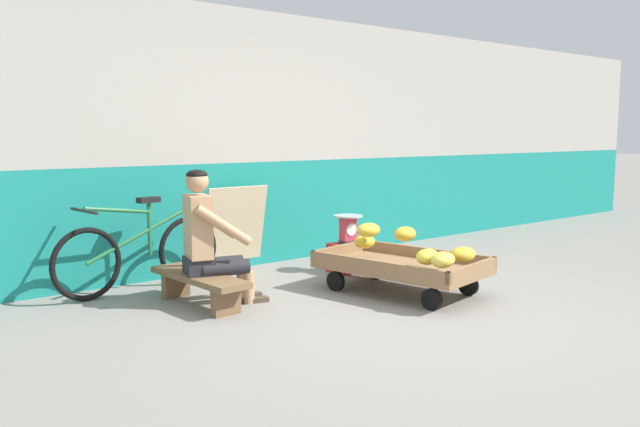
# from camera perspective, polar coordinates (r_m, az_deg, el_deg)

# --- Properties ---
(ground_plane) EXTENTS (80.00, 80.00, 0.00)m
(ground_plane) POSITION_cam_1_polar(r_m,az_deg,el_deg) (5.21, 8.68, -9.03)
(ground_plane) COLOR gray
(back_wall) EXTENTS (16.00, 0.30, 2.72)m
(back_wall) POSITION_cam_1_polar(r_m,az_deg,el_deg) (7.08, -7.36, 6.41)
(back_wall) COLOR #19847A
(back_wall) RESTS_ON ground
(banana_cart) EXTENTS (1.09, 1.57, 0.36)m
(banana_cart) POSITION_cam_1_polar(r_m,az_deg,el_deg) (5.91, 7.14, -4.66)
(banana_cart) COLOR #8E6B47
(banana_cart) RESTS_ON ground
(banana_pile) EXTENTS (0.57, 1.28, 0.27)m
(banana_pile) POSITION_cam_1_polar(r_m,az_deg,el_deg) (5.69, 7.90, -2.80)
(banana_pile) COLOR gold
(banana_pile) RESTS_ON banana_cart
(low_bench) EXTENTS (0.37, 1.12, 0.27)m
(low_bench) POSITION_cam_1_polar(r_m,az_deg,el_deg) (5.55, -10.53, -5.94)
(low_bench) COLOR brown
(low_bench) RESTS_ON ground
(vendor_seated) EXTENTS (0.73, 0.58, 1.14)m
(vendor_seated) POSITION_cam_1_polar(r_m,az_deg,el_deg) (5.50, -9.72, -2.13)
(vendor_seated) COLOR tan
(vendor_seated) RESTS_ON ground
(plastic_crate) EXTENTS (0.36, 0.28, 0.30)m
(plastic_crate) POSITION_cam_1_polar(r_m,az_deg,el_deg) (6.77, 2.45, -3.87)
(plastic_crate) COLOR red
(plastic_crate) RESTS_ON ground
(weighing_scale) EXTENTS (0.30, 0.30, 0.29)m
(weighing_scale) POSITION_cam_1_polar(r_m,az_deg,el_deg) (6.72, 2.47, -1.33)
(weighing_scale) COLOR #28282D
(weighing_scale) RESTS_ON plastic_crate
(bicycle_near_left) EXTENTS (1.66, 0.48, 0.86)m
(bicycle_near_left) POSITION_cam_1_polar(r_m,az_deg,el_deg) (6.15, -15.50, -3.34)
(bicycle_near_left) COLOR black
(bicycle_near_left) RESTS_ON ground
(sign_board) EXTENTS (0.70, 0.20, 0.89)m
(sign_board) POSITION_cam_1_polar(r_m,az_deg,el_deg) (6.89, -7.46, -1.29)
(sign_board) COLOR #C6B289
(sign_board) RESTS_ON ground
(shopping_bag) EXTENTS (0.18, 0.12, 0.24)m
(shopping_bag) POSITION_cam_1_polar(r_m,az_deg,el_deg) (6.69, 5.70, -4.31)
(shopping_bag) COLOR #D13D4C
(shopping_bag) RESTS_ON ground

